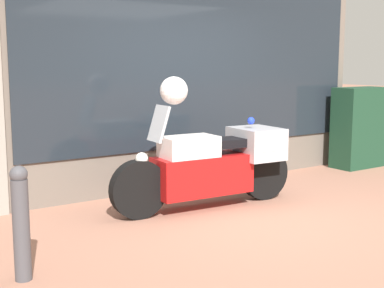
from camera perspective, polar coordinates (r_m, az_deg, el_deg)
ground_plane at (r=5.92m, az=7.57°, el=-8.00°), size 60.00×60.00×0.00m
shop_building at (r=7.04m, az=-6.15°, el=9.37°), size 6.64×0.55×3.55m
window_display at (r=7.66m, az=0.19°, el=-0.33°), size 5.10×0.30×2.09m
paramedic_motorcycle at (r=6.29m, az=2.56°, el=-2.05°), size 2.36×0.65×1.23m
utility_cabinet at (r=9.11m, az=17.49°, el=1.71°), size 0.94×0.45×1.30m
white_helmet at (r=5.91m, az=-1.95°, el=5.71°), size 0.31×0.31×0.31m
street_bollard at (r=4.38m, az=-17.78°, el=-7.89°), size 0.14×0.14×0.92m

